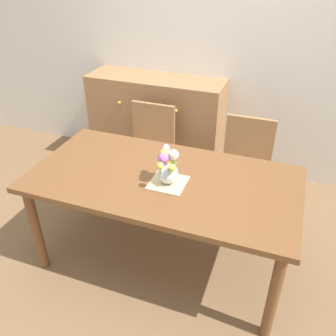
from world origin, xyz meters
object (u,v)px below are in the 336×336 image
(chair_right, at_px, (245,162))
(dresser, at_px, (156,123))
(flower_vase, at_px, (168,166))
(dining_table, at_px, (163,187))
(chair_left, at_px, (149,145))

(chair_right, relative_size, dresser, 0.64)
(dresser, bearing_deg, flower_vase, -65.19)
(dining_table, relative_size, flower_vase, 7.44)
(flower_vase, bearing_deg, dining_table, 134.77)
(chair_right, xyz_separation_m, dresser, (-1.04, 0.51, -0.02))
(chair_right, distance_m, dresser, 1.16)
(dining_table, height_order, dresser, dresser)
(flower_vase, bearing_deg, dresser, 114.81)
(dining_table, relative_size, chair_right, 2.06)
(dresser, xyz_separation_m, flower_vase, (0.64, -1.38, 0.40))
(chair_left, xyz_separation_m, dresser, (-0.14, 0.51, -0.02))
(dining_table, distance_m, chair_left, 0.95)
(chair_left, xyz_separation_m, flower_vase, (0.50, -0.87, 0.38))
(chair_left, distance_m, flower_vase, 1.07)
(chair_right, height_order, dresser, dresser)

